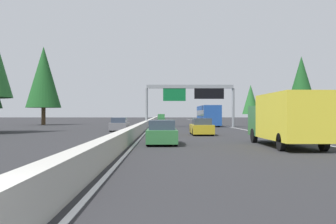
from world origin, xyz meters
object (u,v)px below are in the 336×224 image
at_px(sign_gantry_overhead, 191,93).
at_px(oncoming_near, 120,125).
at_px(pickup_distant_b, 161,117).
at_px(conifer_right_mid, 301,84).
at_px(bus_mid_right, 208,115).
at_px(sedan_distant_a, 202,127).
at_px(conifer_left_mid, 44,77).
at_px(conifer_right_far, 251,100).
at_px(box_truck_far_right, 286,118).
at_px(sedan_near_center, 162,133).

distance_m(sign_gantry_overhead, oncoming_near, 16.45).
bearing_deg(pickup_distant_b, conifer_right_mid, -160.57).
xyz_separation_m(bus_mid_right, oncoming_near, (-17.97, 11.67, -1.03)).
bearing_deg(pickup_distant_b, sign_gantry_overhead, -175.25).
distance_m(pickup_distant_b, sedan_distant_a, 73.90).
bearing_deg(conifer_left_mid, oncoming_near, -147.76).
distance_m(bus_mid_right, conifer_right_far, 28.45).
xyz_separation_m(box_truck_far_right, sedan_near_center, (1.79, 6.96, -0.93)).
xyz_separation_m(bus_mid_right, pickup_distant_b, (47.87, 7.32, -0.80)).
bearing_deg(oncoming_near, conifer_right_mid, 115.16).
xyz_separation_m(sedan_near_center, pickup_distant_b, (84.54, 0.21, 0.23)).
bearing_deg(oncoming_near, sign_gantry_overhead, 146.82).
height_order(box_truck_far_right, sedan_near_center, box_truck_far_right).
relative_size(sedan_near_center, conifer_right_far, 0.53).
distance_m(pickup_distant_b, conifer_right_mid, 58.25).
relative_size(sign_gantry_overhead, oncoming_near, 2.88).
bearing_deg(conifer_right_mid, bus_mid_right, 60.26).
height_order(sign_gantry_overhead, pickup_distant_b, sign_gantry_overhead).
bearing_deg(conifer_right_far, pickup_distant_b, 41.16).
bearing_deg(conifer_left_mid, conifer_right_far, -64.66).
relative_size(box_truck_far_right, conifer_left_mid, 0.64).
distance_m(sedan_near_center, conifer_right_mid, 35.79).
xyz_separation_m(box_truck_far_right, conifer_right_mid, (31.60, -12.13, 4.32)).
xyz_separation_m(sign_gantry_overhead, sedan_distant_a, (-21.31, 0.68, -4.09)).
height_order(bus_mid_right, pickup_distant_b, bus_mid_right).
distance_m(sign_gantry_overhead, box_truck_far_right, 34.09).
bearing_deg(pickup_distant_b, conifer_right_far, -138.84).
relative_size(sign_gantry_overhead, box_truck_far_right, 1.49).
height_order(sedan_near_center, conifer_left_mid, conifer_left_mid).
relative_size(bus_mid_right, sedan_distant_a, 2.61).
height_order(sedan_near_center, sedan_distant_a, same).
bearing_deg(box_truck_far_right, bus_mid_right, -0.21).
bearing_deg(oncoming_near, conifer_left_mid, -147.76).
height_order(bus_mid_right, sedan_distant_a, bus_mid_right).
bearing_deg(pickup_distant_b, oncoming_near, 176.22).
relative_size(sign_gantry_overhead, sedan_distant_a, 2.88).
bearing_deg(conifer_right_far, conifer_right_mid, 179.45).
height_order(box_truck_far_right, bus_mid_right, bus_mid_right).
xyz_separation_m(bus_mid_right, conifer_left_mid, (6.71, 27.24, 6.41)).
distance_m(box_truck_far_right, pickup_distant_b, 86.62).
relative_size(sedan_distant_a, conifer_right_far, 0.53).
bearing_deg(pickup_distant_b, box_truck_far_right, -175.25).
xyz_separation_m(box_truck_far_right, conifer_left_mid, (45.16, 27.10, 6.52)).
bearing_deg(conifer_left_mid, sign_gantry_overhead, -115.02).
relative_size(sedan_near_center, conifer_right_mid, 0.45).
bearing_deg(conifer_right_mid, sedan_distant_a, 140.70).
bearing_deg(bus_mid_right, conifer_left_mid, 76.16).
bearing_deg(conifer_right_far, sedan_distant_a, 162.77).
bearing_deg(bus_mid_right, sign_gantry_overhead, 147.45).
distance_m(sign_gantry_overhead, conifer_right_far, 33.71).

